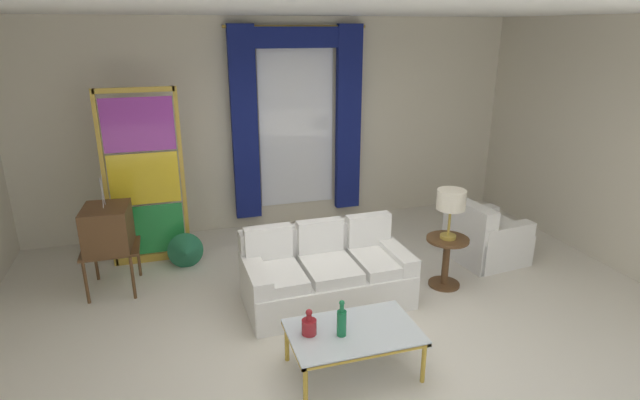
{
  "coord_description": "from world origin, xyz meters",
  "views": [
    {
      "loc": [
        -1.56,
        -4.14,
        2.86
      ],
      "look_at": [
        -0.02,
        0.9,
        1.05
      ],
      "focal_mm": 28.43,
      "sensor_mm": 36.0,
      "label": 1
    }
  ],
  "objects": [
    {
      "name": "ground_plane",
      "position": [
        0.0,
        0.0,
        0.0
      ],
      "size": [
        16.0,
        16.0,
        0.0
      ],
      "primitive_type": "plane",
      "color": "silver"
    },
    {
      "name": "wall_rear",
      "position": [
        0.0,
        3.06,
        1.5
      ],
      "size": [
        8.0,
        0.12,
        3.0
      ],
      "primitive_type": "cube",
      "color": "beige",
      "rests_on": "ground"
    },
    {
      "name": "armchair_white",
      "position": [
        2.19,
        0.95,
        0.29
      ],
      "size": [
        0.9,
        0.89,
        0.8
      ],
      "color": "white",
      "rests_on": "ground"
    },
    {
      "name": "curtained_window",
      "position": [
        0.26,
        2.89,
        1.74
      ],
      "size": [
        2.0,
        0.17,
        2.7
      ],
      "color": "white",
      "rests_on": "ground"
    },
    {
      "name": "bottle_blue_decanter",
      "position": [
        -0.57,
        -0.61,
        0.49
      ],
      "size": [
        0.13,
        0.13,
        0.23
      ],
      "color": "maroon",
      "rests_on": "coffee_table"
    },
    {
      "name": "couch_white_long",
      "position": [
        -0.05,
        0.6,
        0.3
      ],
      "size": [
        1.78,
        0.96,
        0.86
      ],
      "color": "white",
      "rests_on": "ground"
    },
    {
      "name": "stained_glass_divider",
      "position": [
        -1.87,
        2.15,
        1.06
      ],
      "size": [
        0.95,
        0.05,
        2.2
      ],
      "color": "gold",
      "rests_on": "ground"
    },
    {
      "name": "wall_right",
      "position": [
        3.66,
        0.6,
        1.5
      ],
      "size": [
        0.12,
        7.0,
        3.0
      ],
      "primitive_type": "cube",
      "color": "beige",
      "rests_on": "ground"
    },
    {
      "name": "peacock_figurine",
      "position": [
        -1.48,
        1.78,
        0.22
      ],
      "size": [
        0.44,
        0.6,
        0.5
      ],
      "color": "beige",
      "rests_on": "ground"
    },
    {
      "name": "table_lamp_brass",
      "position": [
        1.37,
        0.47,
        1.03
      ],
      "size": [
        0.32,
        0.32,
        0.57
      ],
      "color": "#B29338",
      "rests_on": "round_side_table"
    },
    {
      "name": "round_side_table",
      "position": [
        1.37,
        0.47,
        0.36
      ],
      "size": [
        0.48,
        0.48,
        0.59
      ],
      "color": "brown",
      "rests_on": "ground"
    },
    {
      "name": "ceiling_slab",
      "position": [
        0.0,
        0.8,
        3.02
      ],
      "size": [
        8.0,
        7.6,
        0.04
      ],
      "primitive_type": "cube",
      "color": "white"
    },
    {
      "name": "vintage_tv",
      "position": [
        -2.29,
        1.51,
        0.73
      ],
      "size": [
        0.62,
        0.63,
        1.35
      ],
      "color": "brown",
      "rests_on": "ground"
    },
    {
      "name": "coffee_table",
      "position": [
        -0.2,
        -0.67,
        0.37
      ],
      "size": [
        1.11,
        0.7,
        0.41
      ],
      "color": "silver",
      "rests_on": "ground"
    },
    {
      "name": "bottle_crystal_tall",
      "position": [
        -0.32,
        -0.71,
        0.54
      ],
      "size": [
        0.08,
        0.08,
        0.33
      ],
      "color": "#196B3D",
      "rests_on": "coffee_table"
    }
  ]
}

